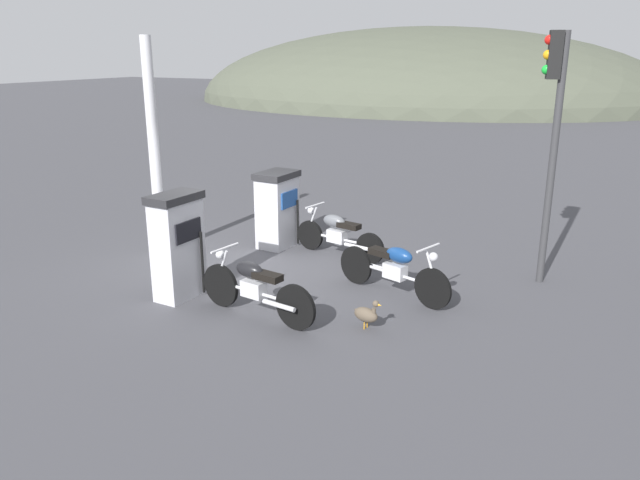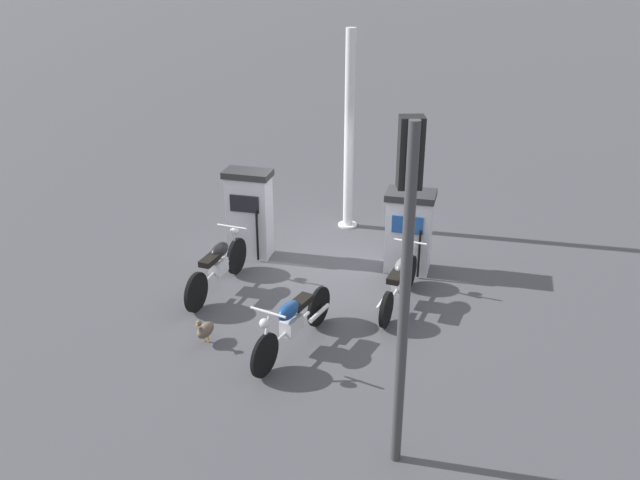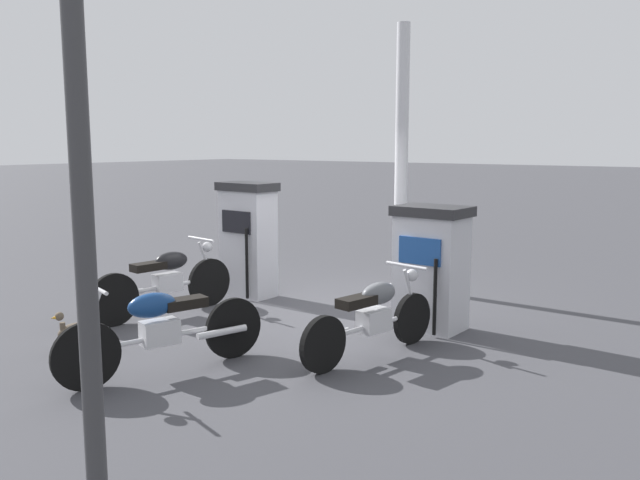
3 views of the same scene
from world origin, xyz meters
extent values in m
plane|color=#424247|center=(0.00, 0.00, 0.00)|extent=(120.00, 120.00, 0.00)
cube|color=silver|center=(-0.22, -1.49, 0.78)|extent=(0.48, 0.81, 1.56)
cube|color=black|center=(0.02, -1.50, 1.12)|extent=(0.05, 0.55, 0.32)
cube|color=#262628|center=(-0.22, -1.49, 1.62)|extent=(0.52, 0.89, 0.12)
cylinder|color=black|center=(0.06, -1.26, 0.55)|extent=(0.05, 0.05, 1.01)
cube|color=silver|center=(-0.22, 1.49, 0.69)|extent=(0.58, 0.80, 1.38)
cube|color=#1E478C|center=(0.07, 1.48, 1.00)|extent=(0.05, 0.55, 0.32)
cube|color=#262628|center=(-0.22, 1.49, 1.44)|extent=(0.63, 0.88, 0.12)
cylinder|color=black|center=(0.11, 1.71, 0.48)|extent=(0.05, 0.05, 0.90)
cylinder|color=black|center=(0.58, -1.50, 0.33)|extent=(0.67, 0.16, 0.67)
cylinder|color=black|center=(2.00, -1.70, 0.33)|extent=(0.67, 0.16, 0.67)
cube|color=silver|center=(1.24, -1.59, 0.43)|extent=(0.38, 0.25, 0.24)
cylinder|color=silver|center=(1.29, -1.60, 0.38)|extent=(1.08, 0.20, 0.05)
ellipsoid|color=black|center=(1.17, -1.58, 0.71)|extent=(0.51, 0.29, 0.24)
cube|color=black|center=(1.51, -1.63, 0.68)|extent=(0.46, 0.26, 0.10)
cylinder|color=silver|center=(0.62, -1.50, 0.63)|extent=(0.26, 0.08, 0.57)
cylinder|color=silver|center=(0.70, -1.52, 0.95)|extent=(0.12, 0.56, 0.04)
sphere|color=silver|center=(0.60, -1.50, 0.83)|extent=(0.16, 0.16, 0.14)
cylinder|color=silver|center=(1.79, -1.79, 0.35)|extent=(0.55, 0.15, 0.07)
cylinder|color=black|center=(0.46, 1.60, 0.29)|extent=(0.58, 0.17, 0.58)
cylinder|color=black|center=(1.83, 1.36, 0.29)|extent=(0.58, 0.17, 0.58)
cube|color=silver|center=(1.09, 1.49, 0.39)|extent=(0.39, 0.26, 0.24)
cylinder|color=silver|center=(1.14, 1.48, 0.34)|extent=(1.04, 0.23, 0.05)
ellipsoid|color=#595B60|center=(1.02, 1.50, 0.67)|extent=(0.51, 0.30, 0.24)
cube|color=black|center=(1.36, 1.44, 0.64)|extent=(0.47, 0.27, 0.10)
cylinder|color=silver|center=(0.50, 1.60, 0.59)|extent=(0.26, 0.09, 0.57)
cylinder|color=silver|center=(0.57, 1.58, 0.91)|extent=(0.13, 0.56, 0.04)
sphere|color=silver|center=(0.48, 1.60, 0.79)|extent=(0.16, 0.16, 0.14)
cylinder|color=silver|center=(1.61, 1.28, 0.31)|extent=(0.55, 0.17, 0.07)
cylinder|color=black|center=(3.48, -0.12, 0.32)|extent=(0.63, 0.23, 0.64)
cylinder|color=black|center=(2.01, 0.33, 0.32)|extent=(0.63, 0.23, 0.64)
cube|color=silver|center=(2.79, 0.09, 0.42)|extent=(0.40, 0.30, 0.24)
cylinder|color=silver|center=(2.75, 0.10, 0.37)|extent=(1.11, 0.38, 0.05)
ellipsoid|color=navy|center=(2.86, 0.07, 0.70)|extent=(0.52, 0.35, 0.24)
cube|color=black|center=(2.53, 0.17, 0.67)|extent=(0.48, 0.32, 0.10)
cylinder|color=silver|center=(3.44, -0.10, 0.62)|extent=(0.26, 0.11, 0.57)
cylinder|color=silver|center=(3.36, -0.08, 0.94)|extent=(0.20, 0.55, 0.04)
sphere|color=silver|center=(3.46, -0.11, 0.82)|extent=(0.17, 0.17, 0.14)
cylinder|color=silver|center=(2.24, 0.38, 0.34)|extent=(0.55, 0.23, 0.07)
ellipsoid|color=brown|center=(2.87, -1.22, 0.21)|extent=(0.40, 0.25, 0.21)
cylinder|color=brown|center=(3.00, -1.25, 0.27)|extent=(0.07, 0.07, 0.15)
sphere|color=brown|center=(3.02, -1.25, 0.42)|extent=(0.11, 0.11, 0.09)
cone|color=orange|center=(3.08, -1.27, 0.41)|extent=(0.07, 0.05, 0.04)
cone|color=brown|center=(2.70, -1.19, 0.24)|extent=(0.09, 0.09, 0.07)
cylinder|color=orange|center=(2.87, -1.19, 0.05)|extent=(0.02, 0.02, 0.10)
cylinder|color=orange|center=(2.86, -1.26, 0.05)|extent=(0.02, 0.02, 0.10)
cylinder|color=#38383A|center=(4.75, 1.85, 2.02)|extent=(0.15, 0.15, 4.05)
cylinder|color=silver|center=(-1.98, 0.07, 2.01)|extent=(0.20, 0.20, 4.01)
cylinder|color=silver|center=(-1.98, 0.07, 0.02)|extent=(0.40, 0.40, 0.04)
camera|label=1|loc=(5.97, -8.59, 3.77)|focal=34.73mm
camera|label=2|loc=(11.02, 2.31, 5.65)|focal=38.28mm
camera|label=3|loc=(6.86, 5.00, 2.25)|focal=36.82mm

